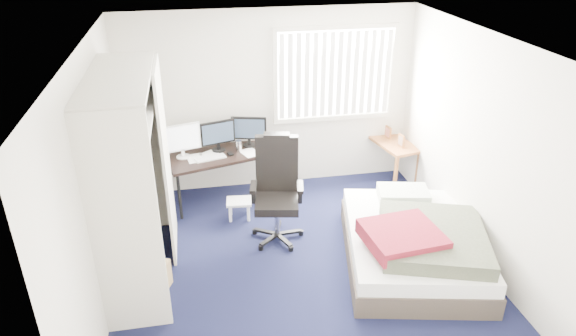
% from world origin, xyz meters
% --- Properties ---
extents(ground, '(4.20, 4.20, 0.00)m').
position_xyz_m(ground, '(0.00, 0.00, 0.00)').
color(ground, black).
rests_on(ground, ground).
extents(room_shell, '(4.20, 4.20, 4.20)m').
position_xyz_m(room_shell, '(0.00, 0.00, 1.51)').
color(room_shell, silver).
rests_on(room_shell, ground).
extents(window_assembly, '(1.72, 0.09, 1.32)m').
position_xyz_m(window_assembly, '(0.90, 2.04, 1.60)').
color(window_assembly, white).
rests_on(window_assembly, ground).
extents(closet, '(0.64, 1.84, 2.22)m').
position_xyz_m(closet, '(-1.67, 0.27, 1.35)').
color(closet, beige).
rests_on(closet, ground).
extents(desk, '(1.51, 0.99, 1.14)m').
position_xyz_m(desk, '(-0.77, 1.76, 0.72)').
color(desk, black).
rests_on(desk, ground).
extents(office_chair, '(0.71, 0.71, 1.29)m').
position_xyz_m(office_chair, '(-0.14, 0.70, 0.49)').
color(office_chair, black).
rests_on(office_chair, ground).
extents(footstool, '(0.34, 0.29, 0.26)m').
position_xyz_m(footstool, '(-0.56, 1.19, 0.20)').
color(footstool, white).
rests_on(footstool, ground).
extents(nightstand, '(0.62, 0.96, 0.79)m').
position_xyz_m(nightstand, '(1.75, 1.85, 0.54)').
color(nightstand, brown).
rests_on(nightstand, ground).
extents(bed, '(1.81, 2.18, 0.64)m').
position_xyz_m(bed, '(1.25, -0.15, 0.27)').
color(bed, '#393129').
rests_on(bed, ground).
extents(pine_box, '(0.49, 0.44, 0.30)m').
position_xyz_m(pine_box, '(-1.65, -0.04, 0.15)').
color(pine_box, '#A28351').
rests_on(pine_box, ground).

